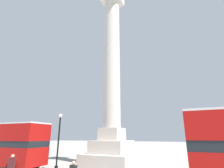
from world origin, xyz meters
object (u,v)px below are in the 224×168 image
monument_column (112,94)px  bus_b (1,143)px  pedestrian_near_lamp (11,166)px  street_lamp (58,140)px

monument_column → bus_b: 12.33m
pedestrian_near_lamp → bus_b: bearing=129.7°
bus_b → street_lamp: (5.53, 2.10, 0.30)m
street_lamp → pedestrian_near_lamp: (0.39, -4.70, -1.62)m
street_lamp → monument_column: bearing=51.4°
bus_b → pedestrian_near_lamp: (5.92, -2.60, -1.32)m
monument_column → pedestrian_near_lamp: bearing=-108.9°
bus_b → monument_column: bearing=30.9°
bus_b → pedestrian_near_lamp: bus_b is taller
monument_column → bus_b: bearing=-144.4°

